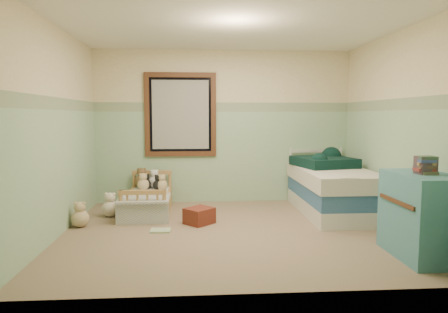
{
  "coord_description": "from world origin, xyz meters",
  "views": [
    {
      "loc": [
        -0.46,
        -4.94,
        1.43
      ],
      "look_at": [
        -0.09,
        0.35,
        0.9
      ],
      "focal_mm": 32.67,
      "sensor_mm": 36.0,
      "label": 1
    }
  ],
  "objects": [
    {
      "name": "wall_right",
      "position": [
        2.1,
        0.0,
        1.25
      ],
      "size": [
        0.04,
        3.6,
        2.5
      ],
      "primitive_type": "cube",
      "color": "beige",
      "rests_on": "floor"
    },
    {
      "name": "red_pillow",
      "position": [
        -0.41,
        0.38,
        0.11
      ],
      "size": [
        0.45,
        0.45,
        0.21
      ],
      "primitive_type": "cube",
      "rotation": [
        0.0,
        0.0,
        0.78
      ],
      "color": "#9B270F",
      "rests_on": "floor"
    },
    {
      "name": "floor_book",
      "position": [
        -0.9,
        0.05,
        0.01
      ],
      "size": [
        0.25,
        0.2,
        0.02
      ],
      "primitive_type": "cube",
      "rotation": [
        0.0,
        0.0,
        -0.03
      ],
      "color": "#FCDB4B",
      "rests_on": "floor"
    },
    {
      "name": "wall_back",
      "position": [
        0.0,
        1.8,
        1.25
      ],
      "size": [
        4.2,
        0.04,
        2.5
      ],
      "primitive_type": "cube",
      "color": "beige",
      "rests_on": "floor"
    },
    {
      "name": "border_strip",
      "position": [
        0.0,
        1.79,
        1.57
      ],
      "size": [
        4.2,
        0.01,
        0.15
      ],
      "primitive_type": "cube",
      "color": "#4B6C4E",
      "rests_on": "wall_back"
    },
    {
      "name": "plush_floor_cream",
      "position": [
        -1.68,
        0.85,
        0.12
      ],
      "size": [
        0.24,
        0.24,
        0.24
      ],
      "primitive_type": "sphere",
      "color": "beige",
      "rests_on": "floor"
    },
    {
      "name": "twin_bed_frame",
      "position": [
        1.55,
        0.83,
        0.11
      ],
      "size": [
        0.91,
        1.83,
        0.22
      ],
      "primitive_type": "cube",
      "color": "white",
      "rests_on": "floor"
    },
    {
      "name": "extra_plush_0",
      "position": [
        -1.24,
        1.48,
        0.36
      ],
      "size": [
        0.16,
        0.16,
        0.16
      ],
      "primitive_type": "sphere",
      "color": "black",
      "rests_on": "toddler_mattress"
    },
    {
      "name": "plush_bed_tan",
      "position": [
        -1.27,
        1.33,
        0.37
      ],
      "size": [
        0.18,
        0.18,
        0.18
      ],
      "primitive_type": "sphere",
      "color": "#CCB084",
      "rests_on": "toddler_mattress"
    },
    {
      "name": "plush_bed_brown",
      "position": [
        -1.32,
        1.55,
        0.39
      ],
      "size": [
        0.22,
        0.22,
        0.22
      ],
      "primitive_type": "sphere",
      "color": "brown",
      "rests_on": "toddler_mattress"
    },
    {
      "name": "floor",
      "position": [
        0.0,
        0.0,
        -0.01
      ],
      "size": [
        4.2,
        3.6,
        0.02
      ],
      "primitive_type": "cube",
      "color": "#846D5A",
      "rests_on": "ground"
    },
    {
      "name": "teal_blanket",
      "position": [
        1.5,
        1.13,
        0.73
      ],
      "size": [
        0.94,
        0.98,
        0.14
      ],
      "primitive_type": "cube",
      "rotation": [
        0.0,
        0.0,
        0.23
      ],
      "color": "black",
      "rests_on": "twin_mattress"
    },
    {
      "name": "wall_front",
      "position": [
        0.0,
        -1.8,
        1.25
      ],
      "size": [
        4.2,
        0.04,
        2.5
      ],
      "primitive_type": "cube",
      "color": "beige",
      "rests_on": "floor"
    },
    {
      "name": "plush_floor_tan",
      "position": [
        -1.95,
        0.32,
        0.11
      ],
      "size": [
        0.23,
        0.23,
        0.23
      ],
      "primitive_type": "sphere",
      "color": "#CCB084",
      "rests_on": "floor"
    },
    {
      "name": "patchwork_quilt",
      "position": [
        -1.17,
        0.66,
        0.3
      ],
      "size": [
        0.69,
        0.63,
        0.03
      ],
      "primitive_type": "cube",
      "color": "#6B8ABC",
      "rests_on": "toddler_mattress"
    },
    {
      "name": "twin_boxspring",
      "position": [
        1.55,
        0.83,
        0.33
      ],
      "size": [
        0.91,
        1.83,
        0.22
      ],
      "primitive_type": "cube",
      "color": "navy",
      "rests_on": "twin_bed_frame"
    },
    {
      "name": "extra_plush_1",
      "position": [
        -0.98,
        1.31,
        0.37
      ],
      "size": [
        0.17,
        0.17,
        0.17
      ],
      "primitive_type": "sphere",
      "color": "#CCB084",
      "rests_on": "toddler_mattress"
    },
    {
      "name": "dresser",
      "position": [
        1.82,
        -1.06,
        0.43
      ],
      "size": [
        0.53,
        0.86,
        0.86
      ],
      "primitive_type": "cube",
      "color": "teal",
      "rests_on": "floor"
    },
    {
      "name": "wall_left",
      "position": [
        -2.1,
        0.0,
        1.25
      ],
      "size": [
        0.04,
        3.6,
        2.5
      ],
      "primitive_type": "cube",
      "color": "beige",
      "rests_on": "floor"
    },
    {
      "name": "plush_bed_dark",
      "position": [
        -1.04,
        1.33,
        0.37
      ],
      "size": [
        0.17,
        0.17,
        0.17
      ],
      "primitive_type": "sphere",
      "color": "black",
      "rests_on": "toddler_mattress"
    },
    {
      "name": "plush_bed_white",
      "position": [
        -1.12,
        1.55,
        0.38
      ],
      "size": [
        0.2,
        0.2,
        0.2
      ],
      "primitive_type": "sphere",
      "color": "silver",
      "rests_on": "toddler_mattress"
    },
    {
      "name": "book_stack",
      "position": [
        1.82,
        -1.08,
        0.94
      ],
      "size": [
        0.2,
        0.16,
        0.18
      ],
      "primitive_type": "cube",
      "rotation": [
        0.0,
        0.0,
        0.15
      ],
      "color": "brown",
      "rests_on": "dresser"
    },
    {
      "name": "ceiling",
      "position": [
        0.0,
        0.0,
        2.51
      ],
      "size": [
        4.2,
        3.6,
        0.02
      ],
      "primitive_type": "cube",
      "color": "white",
      "rests_on": "wall_back"
    },
    {
      "name": "window_frame",
      "position": [
        -0.7,
        1.76,
        1.45
      ],
      "size": [
        1.16,
        0.06,
        1.36
      ],
      "primitive_type": "cube",
      "color": "#462917",
      "rests_on": "wall_back"
    },
    {
      "name": "toddler_mattress",
      "position": [
        -1.17,
        1.05,
        0.22
      ],
      "size": [
        0.58,
        1.21,
        0.12
      ],
      "primitive_type": "cube",
      "color": "silver",
      "rests_on": "toddler_bed_frame"
    },
    {
      "name": "window_blinds",
      "position": [
        -0.7,
        1.77,
        1.45
      ],
      "size": [
        0.92,
        0.01,
        1.12
      ],
      "primitive_type": "cube",
      "color": "#B1B1AB",
      "rests_on": "window_frame"
    },
    {
      "name": "wainscot_mint",
      "position": [
        0.0,
        1.79,
        0.75
      ],
      "size": [
        4.2,
        0.01,
        1.5
      ],
      "primitive_type": "cube",
      "color": "#8FB693",
      "rests_on": "floor"
    },
    {
      "name": "toddler_bed_frame",
      "position": [
        -1.17,
        1.05,
        0.08
      ],
      "size": [
        0.63,
        1.27,
        0.16
      ],
      "primitive_type": "cube",
      "color": "#A16A44",
      "rests_on": "floor"
    },
    {
      "name": "twin_mattress",
      "position": [
        1.55,
        0.83,
        0.55
      ],
      "size": [
        0.95,
        1.86,
        0.22
      ],
      "primitive_type": "cube",
      "color": "silver",
      "rests_on": "twin_boxspring"
    }
  ]
}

